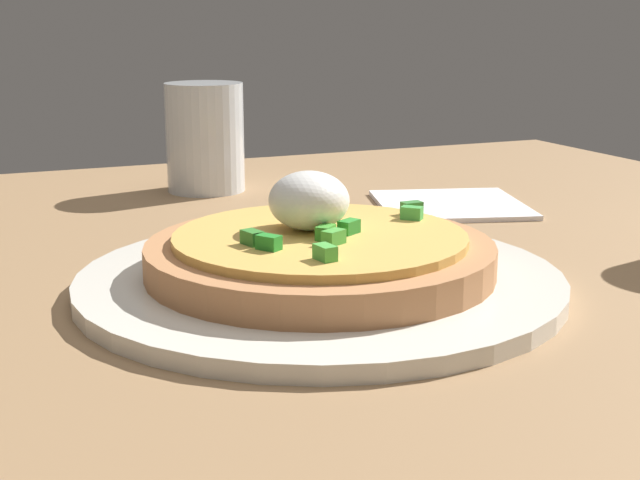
# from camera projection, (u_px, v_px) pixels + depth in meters

# --- Properties ---
(dining_table) EXTENTS (1.13, 0.80, 0.03)m
(dining_table) POSITION_uv_depth(u_px,v_px,m) (553.00, 328.00, 0.51)
(dining_table) COLOR #94714C
(dining_table) RESTS_ON ground
(plate) EXTENTS (0.29, 0.29, 0.01)m
(plate) POSITION_uv_depth(u_px,v_px,m) (320.00, 281.00, 0.53)
(plate) COLOR silver
(plate) RESTS_ON dining_table
(pizza) EXTENTS (0.20, 0.20, 0.06)m
(pizza) POSITION_uv_depth(u_px,v_px,m) (319.00, 250.00, 0.52)
(pizza) COLOR #B97C4E
(pizza) RESTS_ON plate
(cup_far) EXTENTS (0.07, 0.07, 0.10)m
(cup_far) POSITION_uv_depth(u_px,v_px,m) (205.00, 140.00, 0.81)
(cup_far) COLOR silver
(cup_far) RESTS_ON dining_table
(napkin) EXTENTS (0.15, 0.15, 0.00)m
(napkin) POSITION_uv_depth(u_px,v_px,m) (450.00, 205.00, 0.75)
(napkin) COLOR white
(napkin) RESTS_ON dining_table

